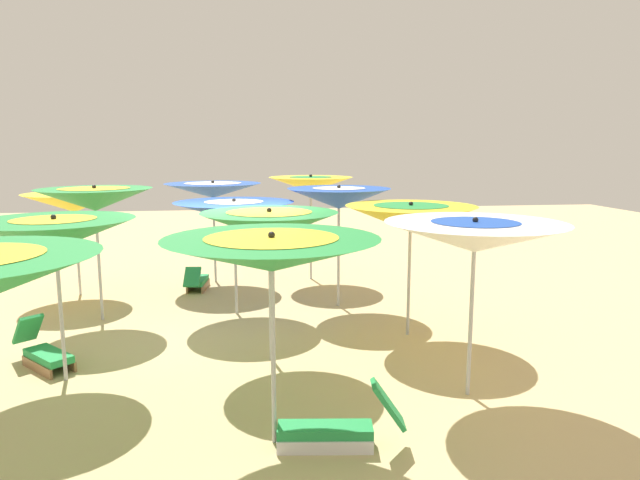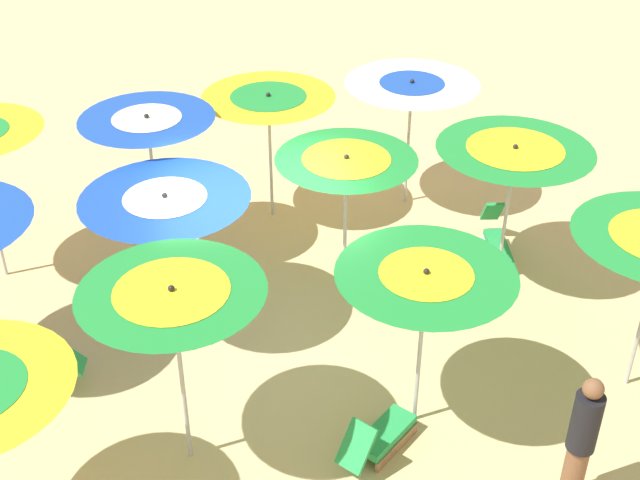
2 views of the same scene
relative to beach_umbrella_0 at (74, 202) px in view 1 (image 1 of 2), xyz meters
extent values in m
cube|color=#D1B57F|center=(-3.13, 2.96, -1.96)|extent=(37.73, 37.73, 0.04)
cylinder|color=#B2B2B7|center=(0.00, 0.00, -0.98)|extent=(0.05, 0.05, 1.93)
cone|color=yellow|center=(0.00, 0.00, -0.01)|extent=(1.97, 1.97, 0.38)
cone|color=#1E8C38|center=(0.00, 0.00, 0.08)|extent=(1.09, 1.09, 0.21)
sphere|color=black|center=(0.00, 0.00, 0.21)|extent=(0.07, 0.07, 0.07)
cylinder|color=#B2B2B7|center=(-0.88, 1.87, -0.87)|extent=(0.05, 0.05, 2.15)
cone|color=#1E8C38|center=(-0.88, 1.87, 0.21)|extent=(1.94, 1.94, 0.39)
cone|color=yellow|center=(-0.88, 1.87, 0.29)|extent=(1.19, 1.19, 0.24)
sphere|color=black|center=(-0.88, 1.87, 0.43)|extent=(0.07, 0.07, 0.07)
cylinder|color=#B2B2B7|center=(-1.03, 4.56, -0.96)|extent=(0.05, 0.05, 1.95)
cone|color=#1E8C38|center=(-1.03, 4.56, 0.01)|extent=(1.99, 1.99, 0.38)
cone|color=yellow|center=(-1.03, 4.56, 0.11)|extent=(1.03, 1.03, 0.20)
sphere|color=black|center=(-1.03, 4.56, 0.24)|extent=(0.07, 0.07, 0.07)
cylinder|color=#B2B2B7|center=(-2.76, -0.77, -0.90)|extent=(0.05, 0.05, 2.09)
cone|color=#1947B2|center=(-2.76, -0.77, 0.15)|extent=(2.14, 2.14, 0.32)
cone|color=white|center=(-2.76, -0.77, 0.22)|extent=(1.27, 1.27, 0.19)
sphere|color=black|center=(-2.76, -0.77, 0.34)|extent=(0.07, 0.07, 0.07)
cylinder|color=#B2B2B7|center=(-3.25, 1.80, -0.99)|extent=(0.05, 0.05, 1.91)
cone|color=#1947B2|center=(-3.25, 1.80, -0.03)|extent=(2.17, 2.17, 0.34)
cone|color=white|center=(-3.25, 1.80, 0.06)|extent=(1.06, 1.06, 0.16)
sphere|color=black|center=(-3.25, 1.80, 0.17)|extent=(0.07, 0.07, 0.07)
cylinder|color=#B2B2B7|center=(-3.77, 4.20, -0.96)|extent=(0.05, 0.05, 1.97)
cone|color=#1E8C38|center=(-3.77, 4.20, 0.03)|extent=(1.93, 1.93, 0.38)
cone|color=yellow|center=(-3.77, 4.20, 0.10)|extent=(1.20, 1.20, 0.23)
sphere|color=black|center=(-3.77, 4.20, 0.24)|extent=(0.07, 0.07, 0.07)
cylinder|color=#B2B2B7|center=(-3.68, 6.52, -0.94)|extent=(0.05, 0.05, 1.99)
cone|color=#1E8C38|center=(-3.68, 6.52, 0.05)|extent=(2.17, 2.17, 0.34)
cone|color=yellow|center=(-3.68, 6.52, 0.13)|extent=(1.34, 1.34, 0.21)
sphere|color=black|center=(-3.68, 6.52, 0.25)|extent=(0.07, 0.07, 0.07)
cylinder|color=#B2B2B7|center=(-4.96, -0.76, -0.84)|extent=(0.05, 0.05, 2.21)
cone|color=yellow|center=(-4.96, -0.76, 0.27)|extent=(1.92, 1.92, 0.33)
cone|color=#1E8C38|center=(-4.96, -0.76, 0.35)|extent=(0.99, 0.99, 0.17)
sphere|color=black|center=(-4.96, -0.76, 0.46)|extent=(0.07, 0.07, 0.07)
cylinder|color=#B2B2B7|center=(-5.21, 1.57, -0.90)|extent=(0.05, 0.05, 2.09)
cone|color=#1947B2|center=(-5.21, 1.57, 0.15)|extent=(1.96, 1.96, 0.39)
cone|color=white|center=(-5.21, 1.57, 0.25)|extent=(1.00, 1.00, 0.20)
sphere|color=black|center=(-5.21, 1.57, 0.37)|extent=(0.07, 0.07, 0.07)
cylinder|color=#B2B2B7|center=(-6.05, 3.40, -0.98)|extent=(0.05, 0.05, 1.92)
cone|color=yellow|center=(-6.05, 3.40, -0.02)|extent=(2.09, 2.09, 0.42)
cone|color=#1E8C38|center=(-6.05, 3.40, 0.08)|extent=(1.19, 1.19, 0.24)
sphere|color=black|center=(-6.05, 3.40, 0.22)|extent=(0.07, 0.07, 0.07)
cylinder|color=#B2B2B7|center=(-6.14, 5.70, -0.95)|extent=(0.05, 0.05, 1.99)
cone|color=white|center=(-6.14, 5.70, 0.05)|extent=(2.16, 2.16, 0.36)
cone|color=#1947B2|center=(-6.14, 5.70, 0.15)|extent=(1.04, 1.04, 0.17)
sphere|color=black|center=(-6.14, 5.70, 0.26)|extent=(0.07, 0.07, 0.07)
cube|color=olive|center=(-2.25, -0.16, -1.87)|extent=(0.13, 0.83, 0.14)
cube|color=olive|center=(-2.57, -0.12, -1.87)|extent=(0.13, 0.83, 0.14)
cube|color=green|center=(-2.41, -0.14, -1.75)|extent=(0.42, 0.86, 0.10)
cube|color=green|center=(-2.34, 0.44, -1.53)|extent=(0.36, 0.40, 0.37)
cube|color=silver|center=(-4.17, 6.84, -1.87)|extent=(0.97, 0.16, 0.14)
cube|color=silver|center=(-4.21, 6.56, -1.87)|extent=(0.97, 0.16, 0.14)
cube|color=green|center=(-4.19, 6.70, -1.75)|extent=(1.00, 0.41, 0.10)
cube|color=green|center=(-4.82, 6.78, -1.48)|extent=(0.38, 0.33, 0.48)
cube|color=olive|center=(-0.81, 4.00, -1.87)|extent=(0.59, 0.64, 0.14)
cube|color=olive|center=(-0.56, 4.23, -1.87)|extent=(0.59, 0.64, 0.14)
cube|color=green|center=(-0.68, 4.11, -1.75)|extent=(0.81, 0.84, 0.10)
cube|color=green|center=(-0.29, 3.69, -1.49)|extent=(0.50, 0.50, 0.46)
camera|label=1|loc=(-3.40, 11.99, 1.11)|focal=31.56mm
camera|label=2|loc=(6.12, 2.26, 5.45)|focal=47.64mm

